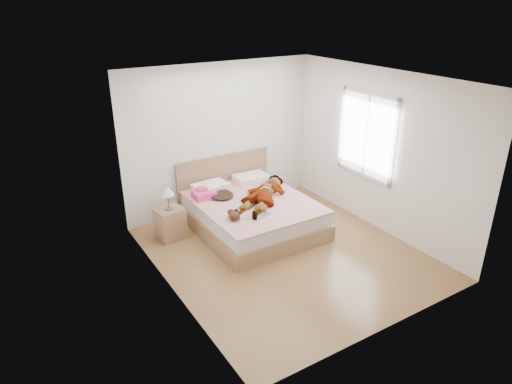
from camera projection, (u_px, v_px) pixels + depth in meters
ground at (286, 253)px, 6.89m from camera, size 4.00×4.00×0.00m
woman at (263, 192)px, 7.48m from camera, size 1.67×1.51×0.23m
hair at (220, 194)px, 7.58m from camera, size 0.49×0.56×0.08m
phone at (225, 186)px, 7.52m from camera, size 0.09×0.10×0.05m
room_shell at (367, 135)px, 7.39m from camera, size 4.00×4.00×4.00m
bed at (250, 212)px, 7.59m from camera, size 1.80×2.08×1.00m
towel at (203, 193)px, 7.52m from camera, size 0.36×0.31×0.19m
magazine at (258, 215)px, 6.93m from camera, size 0.45×0.36×0.02m
coffee_mug at (263, 204)px, 7.20m from camera, size 0.13×0.11×0.10m
plush_toy at (234, 215)px, 6.78m from camera, size 0.16×0.25×0.14m
nightstand at (170, 221)px, 7.23m from camera, size 0.46×0.42×0.89m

